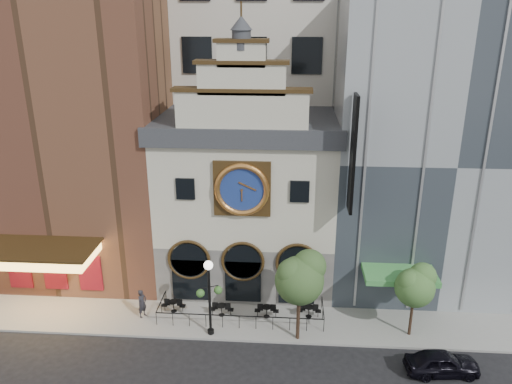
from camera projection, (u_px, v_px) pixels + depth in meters
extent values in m
plane|color=black|center=(237.00, 342.00, 30.45)|extent=(120.00, 120.00, 0.00)
cube|color=gray|center=(241.00, 317.00, 32.76)|extent=(44.00, 5.00, 0.15)
cube|color=#605E5B|center=(248.00, 251.00, 37.22)|extent=(12.00, 8.00, 4.00)
cube|color=beige|center=(248.00, 182.00, 35.34)|extent=(12.00, 8.00, 7.00)
cube|color=#2D3035|center=(247.00, 125.00, 33.94)|extent=(12.60, 8.60, 1.20)
cube|color=#34230F|center=(242.00, 189.00, 31.21)|extent=(3.60, 0.25, 3.60)
cylinder|color=navy|center=(242.00, 190.00, 31.08)|extent=(3.10, 0.12, 3.10)
torus|color=#D3873E|center=(242.00, 190.00, 31.00)|extent=(3.46, 0.36, 3.46)
cylinder|color=#2D3035|center=(241.00, 40.00, 28.62)|extent=(1.10, 1.10, 1.10)
cone|color=#2D3035|center=(241.00, 23.00, 28.30)|extent=(1.30, 1.30, 0.80)
cube|color=brown|center=(72.00, 104.00, 36.36)|extent=(14.00, 12.00, 25.00)
cube|color=#FFBF59|center=(39.00, 254.00, 31.97)|extent=(7.00, 3.40, 0.70)
cube|color=#34230F|center=(38.00, 248.00, 31.81)|extent=(7.40, 3.80, 0.15)
cube|color=maroon|center=(55.00, 272.00, 34.26)|extent=(5.60, 0.15, 2.60)
cube|color=gray|center=(431.00, 143.00, 35.52)|extent=(14.00, 12.00, 20.00)
cube|color=#469A4A|center=(400.00, 275.00, 31.24)|extent=(4.50, 2.40, 0.35)
cube|color=black|center=(353.00, 155.00, 29.03)|extent=(0.18, 1.60, 7.00)
cylinder|color=black|center=(173.00, 302.00, 33.04)|extent=(0.68, 0.68, 0.03)
cylinder|color=black|center=(174.00, 306.00, 33.17)|extent=(0.06, 0.06, 0.72)
cylinder|color=black|center=(221.00, 306.00, 32.61)|extent=(0.68, 0.68, 0.03)
cylinder|color=black|center=(222.00, 310.00, 32.74)|extent=(0.06, 0.06, 0.72)
cylinder|color=black|center=(267.00, 307.00, 32.45)|extent=(0.68, 0.68, 0.03)
cylinder|color=black|center=(267.00, 312.00, 32.58)|extent=(0.06, 0.06, 0.72)
cylinder|color=black|center=(309.00, 307.00, 32.45)|extent=(0.68, 0.68, 0.03)
cylinder|color=black|center=(309.00, 312.00, 32.58)|extent=(0.06, 0.06, 0.72)
imported|color=black|center=(442.00, 363.00, 27.59)|extent=(4.18, 1.98, 1.38)
imported|color=black|center=(142.00, 303.00, 32.42)|extent=(0.73, 0.84, 1.95)
cylinder|color=black|center=(210.00, 301.00, 30.23)|extent=(0.16, 0.16, 4.58)
cylinder|color=black|center=(211.00, 331.00, 30.97)|extent=(0.40, 0.40, 0.27)
sphere|color=white|center=(208.00, 265.00, 29.39)|extent=(0.55, 0.55, 0.55)
sphere|color=#275A24|center=(200.00, 293.00, 29.83)|extent=(0.51, 0.51, 0.51)
sphere|color=#275A24|center=(218.00, 290.00, 30.17)|extent=(0.51, 0.51, 0.51)
cylinder|color=#382619|center=(298.00, 316.00, 30.03)|extent=(0.22, 0.22, 3.13)
sphere|color=#305020|center=(299.00, 280.00, 29.20)|extent=(2.90, 2.90, 2.90)
sphere|color=#305020|center=(309.00, 266.00, 29.21)|extent=(2.01, 2.01, 2.01)
sphere|color=#305020|center=(292.00, 274.00, 28.83)|extent=(1.79, 1.79, 1.79)
cylinder|color=#382619|center=(411.00, 316.00, 30.50)|extent=(0.18, 0.18, 2.57)
sphere|color=#386528|center=(415.00, 288.00, 29.82)|extent=(2.38, 2.38, 2.38)
sphere|color=#386528|center=(423.00, 276.00, 29.82)|extent=(1.65, 1.65, 1.65)
sphere|color=#386528|center=(410.00, 282.00, 29.51)|extent=(1.47, 1.47, 1.47)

